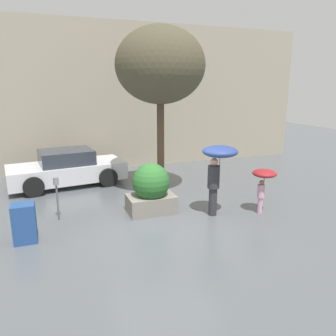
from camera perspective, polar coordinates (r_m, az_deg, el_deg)
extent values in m
plane|color=#51565B|center=(8.51, -1.12, -9.79)|extent=(40.00, 40.00, 0.00)
cube|color=#9E937F|center=(14.09, -10.15, 12.03)|extent=(18.00, 0.30, 6.00)
cube|color=gray|center=(9.23, -2.94, -6.22)|extent=(1.31, 0.86, 0.49)
sphere|color=#286028|center=(9.03, -2.99, -2.44)|extent=(1.04, 1.04, 1.04)
cylinder|color=#2D2D33|center=(9.05, 7.80, -5.79)|extent=(0.23, 0.23, 0.78)
cylinder|color=#2D2D33|center=(8.84, 7.95, -1.55)|extent=(0.32, 0.32, 0.61)
sphere|color=tan|center=(8.74, 8.04, 1.05)|extent=(0.21, 0.21, 0.21)
cylinder|color=#4C4C51|center=(8.75, 8.98, 0.71)|extent=(0.02, 0.02, 0.67)
ellipsoid|color=navy|center=(8.68, 9.07, 2.85)|extent=(0.94, 0.94, 0.30)
cylinder|color=#D199B7|center=(9.49, 15.72, -6.26)|extent=(0.13, 0.13, 0.46)
cylinder|color=#D199B7|center=(9.36, 15.88, -3.87)|extent=(0.19, 0.19, 0.37)
sphere|color=#997056|center=(9.29, 15.98, -2.43)|extent=(0.13, 0.13, 0.13)
cylinder|color=#4C4C51|center=(9.34, 16.37, -2.31)|extent=(0.02, 0.02, 0.47)
ellipsoid|color=maroon|center=(9.28, 16.47, -0.91)|extent=(0.66, 0.66, 0.21)
cube|color=silver|center=(12.21, -17.12, -0.63)|extent=(4.13, 2.16, 0.60)
cube|color=#2D333D|center=(12.09, -17.30, 1.87)|extent=(1.94, 1.64, 0.49)
cylinder|color=black|center=(11.29, -22.37, -3.04)|extent=(0.68, 0.30, 0.66)
cylinder|color=black|center=(12.92, -23.10, -1.04)|extent=(0.68, 0.30, 0.66)
cylinder|color=black|center=(11.72, -10.41, -1.60)|extent=(0.68, 0.30, 0.66)
cylinder|color=black|center=(13.30, -12.58, 0.16)|extent=(0.68, 0.30, 0.66)
cylinder|color=brown|center=(10.51, -1.29, 4.25)|extent=(0.23, 0.23, 3.31)
ellipsoid|color=#4C4733|center=(10.38, -1.37, 17.46)|extent=(2.74, 2.74, 2.33)
cylinder|color=#595B60|center=(9.09, -18.67, -5.69)|extent=(0.05, 0.05, 0.96)
cylinder|color=gray|center=(8.92, -18.96, -2.16)|extent=(0.14, 0.14, 0.20)
cube|color=navy|center=(8.12, -23.74, -8.79)|extent=(0.50, 0.44, 0.90)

